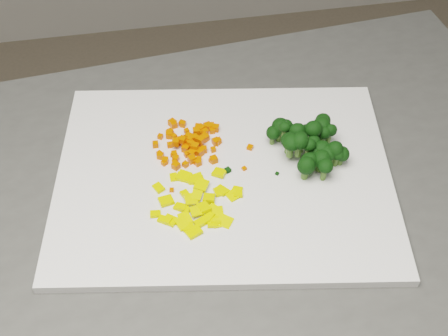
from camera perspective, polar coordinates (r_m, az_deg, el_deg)
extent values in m
cube|color=white|center=(0.84, 0.00, -0.74)|extent=(0.50, 0.42, 0.01)
cube|color=#E74A02|center=(0.88, -2.99, 2.72)|extent=(0.01, 0.01, 0.01)
cube|color=#E74A02|center=(0.87, -3.67, 2.21)|extent=(0.01, 0.01, 0.01)
cube|color=#E74A02|center=(0.87, -2.45, 2.67)|extent=(0.01, 0.01, 0.01)
cube|color=#E74A02|center=(0.90, -2.38, 3.69)|extent=(0.01, 0.01, 0.01)
cube|color=#E74A02|center=(0.85, -2.39, 0.49)|extent=(0.01, 0.01, 0.01)
cube|color=#E74A02|center=(0.88, -2.54, 3.37)|extent=(0.01, 0.01, 0.01)
cube|color=#E74A02|center=(0.88, -2.78, 2.80)|extent=(0.01, 0.01, 0.01)
cube|color=#E74A02|center=(0.89, -5.85, 2.88)|extent=(0.01, 0.01, 0.01)
cube|color=#E74A02|center=(0.89, -4.96, 2.95)|extent=(0.01, 0.01, 0.01)
cube|color=#E74A02|center=(0.89, -2.12, 3.64)|extent=(0.01, 0.01, 0.01)
cube|color=#E74A02|center=(0.90, -4.75, 4.14)|extent=(0.01, 0.01, 0.01)
cube|color=#E74A02|center=(0.86, -2.97, 1.34)|extent=(0.01, 0.01, 0.01)
cube|color=#E74A02|center=(0.86, -2.25, 1.45)|extent=(0.01, 0.01, 0.01)
cube|color=#E74A02|center=(0.87, -3.24, 2.88)|extent=(0.01, 0.01, 0.01)
cube|color=#E74A02|center=(0.87, -2.15, 2.26)|extent=(0.01, 0.01, 0.01)
cube|color=#E74A02|center=(0.89, -0.76, 3.68)|extent=(0.01, 0.01, 0.01)
cube|color=#E74A02|center=(0.88, -1.76, 2.78)|extent=(0.01, 0.01, 0.01)
cube|color=#E74A02|center=(0.85, -5.50, 0.46)|extent=(0.01, 0.01, 0.01)
cube|color=#E74A02|center=(0.85, -0.94, 0.78)|extent=(0.01, 0.01, 0.01)
cube|color=#E74A02|center=(0.89, -4.96, 3.29)|extent=(0.01, 0.01, 0.01)
cube|color=#E74A02|center=(0.88, -0.52, 2.52)|extent=(0.01, 0.01, 0.01)
cube|color=#E74A02|center=(0.85, -2.95, 0.81)|extent=(0.01, 0.01, 0.01)
cube|color=#E74A02|center=(0.86, -1.85, 1.70)|extent=(0.01, 0.01, 0.01)
cube|color=#E74A02|center=(0.87, -4.43, 2.36)|extent=(0.01, 0.01, 0.01)
cube|color=#E74A02|center=(0.89, -4.59, 2.88)|extent=(0.01, 0.01, 0.01)
cube|color=#E74A02|center=(0.85, -4.54, 0.47)|extent=(0.01, 0.01, 0.01)
cube|color=#E74A02|center=(0.88, -3.35, 2.98)|extent=(0.01, 0.01, 0.01)
cube|color=#E74A02|center=(0.87, -2.75, 2.79)|extent=(0.01, 0.01, 0.01)
cube|color=#E74A02|center=(0.87, -2.61, 2.19)|extent=(0.01, 0.01, 0.01)
cube|color=#E74A02|center=(0.85, -2.66, 0.66)|extent=(0.01, 0.01, 0.01)
cube|color=#E74A02|center=(0.87, -3.07, 2.62)|extent=(0.01, 0.01, 0.01)
cube|color=#E74A02|center=(0.90, -1.45, 3.94)|extent=(0.01, 0.01, 0.01)
cube|color=#E74A02|center=(0.87, -3.52, 1.80)|extent=(0.01, 0.01, 0.01)
cube|color=#E74A02|center=(0.87, -3.85, 2.71)|extent=(0.01, 0.01, 0.01)
cube|color=#E74A02|center=(0.88, -3.44, 3.38)|extent=(0.01, 0.01, 0.01)
cube|color=#E74A02|center=(0.86, -2.66, 1.96)|extent=(0.01, 0.01, 0.01)
cube|color=#E74A02|center=(0.89, -2.24, 3.24)|extent=(0.01, 0.01, 0.01)
cube|color=#E74A02|center=(0.89, -1.74, 3.34)|extent=(0.01, 0.01, 0.01)
cube|color=#E74A02|center=(0.85, -4.44, 0.85)|extent=(0.01, 0.01, 0.01)
cube|color=#E74A02|center=(0.85, -3.54, 0.33)|extent=(0.01, 0.01, 0.01)
cube|color=#E74A02|center=(0.90, -1.17, 3.88)|extent=(0.01, 0.01, 0.01)
cube|color=#E74A02|center=(0.88, -4.22, 2.46)|extent=(0.01, 0.01, 0.01)
cube|color=#E74A02|center=(0.90, -1.53, 3.85)|extent=(0.01, 0.01, 0.01)
cube|color=#E74A02|center=(0.87, -0.68, 2.34)|extent=(0.01, 0.01, 0.01)
cube|color=#E74A02|center=(0.86, -3.06, 2.28)|extent=(0.01, 0.01, 0.01)
cube|color=#E74A02|center=(0.88, -3.60, 2.70)|extent=(0.01, 0.01, 0.01)
cube|color=#E74A02|center=(0.85, -5.40, 0.69)|extent=(0.01, 0.01, 0.01)
cube|color=#E74A02|center=(0.87, -3.39, 2.48)|extent=(0.01, 0.01, 0.01)
cube|color=#E74A02|center=(0.87, -2.88, 2.32)|extent=(0.01, 0.01, 0.01)
cube|color=#E74A02|center=(0.84, -4.42, 0.20)|extent=(0.01, 0.01, 0.01)
cube|color=#E74A02|center=(0.89, -1.85, 3.16)|extent=(0.01, 0.01, 0.01)
cube|color=#E74A02|center=(0.86, -4.43, 0.94)|extent=(0.01, 0.01, 0.01)
cube|color=#E74A02|center=(0.90, -2.37, 3.71)|extent=(0.01, 0.01, 0.01)
cube|color=#E74A02|center=(0.85, -2.31, 0.77)|extent=(0.01, 0.01, 0.01)
cube|color=#E74A02|center=(0.87, -4.99, 2.11)|extent=(0.01, 0.01, 0.01)
cube|color=#E74A02|center=(0.86, -5.93, 1.33)|extent=(0.01, 0.01, 0.01)
cube|color=#E74A02|center=(0.87, -3.81, 2.56)|extent=(0.01, 0.01, 0.01)
cube|color=#E74A02|center=(0.90, -1.29, 3.79)|extent=(0.01, 0.01, 0.01)
cube|color=#E74A02|center=(0.86, -5.84, 1.11)|extent=(0.01, 0.01, 0.01)
cube|color=#E74A02|center=(0.89, -1.09, 3.44)|extent=(0.01, 0.01, 0.01)
cube|color=#E74A02|center=(0.87, -3.31, 2.48)|extent=(0.01, 0.01, 0.01)
cube|color=#E74A02|center=(0.88, -1.82, 2.84)|extent=(0.01, 0.01, 0.01)
cube|color=#E74A02|center=(0.90, -3.77, 4.02)|extent=(0.01, 0.01, 0.01)
cube|color=#E74A02|center=(0.91, -3.88, 4.13)|extent=(0.01, 0.01, 0.01)
cube|color=#E74A02|center=(0.86, -4.68, 1.23)|extent=(0.01, 0.01, 0.01)
cube|color=#E74A02|center=(0.86, -2.92, 2.05)|extent=(0.01, 0.01, 0.01)
cube|color=#E74A02|center=(0.88, -6.28, 2.16)|extent=(0.01, 0.01, 0.01)
cube|color=#E74A02|center=(0.86, -4.57, 1.29)|extent=(0.01, 0.01, 0.01)
cube|color=#E74A02|center=(0.89, -5.06, 3.07)|extent=(0.01, 0.01, 0.01)
cube|color=#E74A02|center=(0.86, -3.42, 1.25)|extent=(0.01, 0.01, 0.01)
cube|color=#E74A02|center=(0.86, -2.12, 2.56)|extent=(0.01, 0.01, 0.01)
cube|color=#E74A02|center=(0.87, -0.99, 1.70)|extent=(0.01, 0.01, 0.01)
cube|color=#E74A02|center=(0.87, -0.75, 2.42)|extent=(0.01, 0.01, 0.01)
cube|color=#E74A02|center=(0.86, -5.85, 1.19)|extent=(0.01, 0.01, 0.01)
cube|color=#E74A02|center=(0.90, -4.62, 3.99)|extent=(0.01, 0.01, 0.01)
cube|color=#E74A02|center=(0.85, -1.14, 0.71)|extent=(0.01, 0.01, 0.01)
cube|color=yellow|center=(0.79, -2.54, -3.96)|extent=(0.02, 0.02, 0.01)
cube|color=yellow|center=(0.80, -3.04, -2.86)|extent=(0.02, 0.02, 0.01)
cube|color=yellow|center=(0.83, -3.17, -0.96)|extent=(0.02, 0.02, 0.01)
cube|color=yellow|center=(0.81, 0.80, -2.54)|extent=(0.02, 0.02, 0.01)
cube|color=yellow|center=(0.79, -3.57, -4.62)|extent=(0.02, 0.02, 0.01)
cube|color=yellow|center=(0.81, -2.51, -2.50)|extent=(0.02, 0.02, 0.01)
cube|color=yellow|center=(0.83, -2.60, -1.10)|extent=(0.02, 0.02, 0.01)
cube|color=yellow|center=(0.82, -2.08, -1.56)|extent=(0.02, 0.02, 0.01)
cube|color=yellow|center=(0.82, 1.16, -2.11)|extent=(0.02, 0.02, 0.01)
cube|color=yellow|center=(0.78, -3.88, -5.10)|extent=(0.02, 0.02, 0.01)
cube|color=yellow|center=(0.80, -1.04, -3.84)|extent=(0.02, 0.02, 0.01)
cube|color=yellow|center=(0.79, -1.86, -3.61)|extent=(0.02, 0.02, 0.01)
cube|color=yellow|center=(0.79, -0.60, -4.11)|extent=(0.02, 0.02, 0.01)
cube|color=yellow|center=(0.79, -4.95, -4.78)|extent=(0.02, 0.02, 0.01)
cube|color=yellow|center=(0.77, -2.78, -5.87)|extent=(0.02, 0.02, 0.01)
cube|color=yellow|center=(0.78, -3.28, -5.43)|extent=(0.02, 0.01, 0.01)
cube|color=yellow|center=(0.78, 0.06, -4.90)|extent=(0.03, 0.02, 0.01)
cube|color=yellow|center=(0.82, -0.21, -2.05)|extent=(0.02, 0.02, 0.01)
cube|color=yellow|center=(0.80, -6.29, -4.20)|extent=(0.01, 0.01, 0.01)
cube|color=yellow|center=(0.84, -0.42, -0.43)|extent=(0.02, 0.02, 0.01)
cube|color=yellow|center=(0.79, -0.73, -4.81)|extent=(0.02, 0.02, 0.01)
cube|color=yellow|center=(0.82, -6.00, -1.81)|extent=(0.02, 0.02, 0.01)
cube|color=yellow|center=(0.83, -4.62, -0.84)|extent=(0.01, 0.01, 0.00)
cube|color=yellow|center=(0.80, -3.98, -3.58)|extent=(0.02, 0.02, 0.01)
cube|color=yellow|center=(0.83, -2.37, -0.96)|extent=(0.02, 0.02, 0.00)
cube|color=yellow|center=(0.78, -0.60, -5.06)|extent=(0.01, 0.01, 0.01)
cube|color=yellow|center=(0.81, 1.31, -2.27)|extent=(0.01, 0.02, 0.01)
cube|color=yellow|center=(0.81, -3.47, -2.53)|extent=(0.02, 0.02, 0.01)
cube|color=yellow|center=(0.80, -1.39, -2.71)|extent=(0.02, 0.02, 0.01)
cube|color=yellow|center=(0.78, -2.09, -4.97)|extent=(0.02, 0.02, 0.01)
cube|color=yellow|center=(0.79, -1.42, -4.52)|extent=(0.02, 0.02, 0.01)
cube|color=yellow|center=(0.81, -1.20, -2.92)|extent=(0.01, 0.02, 0.01)
cube|color=yellow|center=(0.81, -0.46, -2.20)|extent=(0.01, 0.02, 0.01)
cube|color=yellow|center=(0.79, -5.43, -4.76)|extent=(0.02, 0.02, 0.01)
cube|color=yellow|center=(0.81, -5.32, -3.00)|extent=(0.02, 0.02, 0.01)
cube|color=yellow|center=(0.78, -1.04, -4.96)|extent=(0.02, 0.02, 0.01)
cube|color=yellow|center=(0.83, -3.81, -0.87)|extent=(0.02, 0.02, 0.01)
cube|color=yellow|center=(0.84, -3.60, -0.62)|extent=(0.02, 0.02, 0.01)
cube|color=#E74A02|center=(0.82, -4.81, -2.02)|extent=(0.01, 0.01, 0.00)
cube|color=black|center=(0.84, 4.88, -0.51)|extent=(0.01, 0.01, 0.00)
cube|color=#E74A02|center=(0.87, 2.40, 1.90)|extent=(0.01, 0.01, 0.01)
cube|color=black|center=(0.84, 0.34, -0.20)|extent=(0.01, 0.01, 0.01)
cube|color=black|center=(0.89, -2.70, 2.96)|extent=(0.01, 0.01, 0.01)
cube|color=#E74A02|center=(0.84, 1.86, -0.04)|extent=(0.01, 0.01, 0.00)
cube|color=yellow|center=(0.88, -4.90, 2.15)|extent=(0.01, 0.01, 0.01)
cube|color=yellow|center=(0.80, -2.77, -3.19)|extent=(0.01, 0.01, 0.01)
cube|color=yellow|center=(0.80, -3.40, -3.86)|extent=(0.01, 0.01, 0.01)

